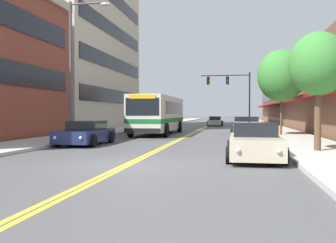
% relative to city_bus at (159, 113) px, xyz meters
% --- Properties ---
extents(ground_plane, '(240.00, 240.00, 0.00)m').
position_rel_city_bus_xyz_m(ground_plane, '(2.59, 19.24, -1.70)').
color(ground_plane, '#4C4C4F').
extents(sidewalk_left, '(3.50, 106.00, 0.16)m').
position_rel_city_bus_xyz_m(sidewalk_left, '(-4.66, 19.24, -1.62)').
color(sidewalk_left, '#B2ADA5').
rests_on(sidewalk_left, ground_plane).
extents(sidewalk_right, '(3.50, 106.00, 0.16)m').
position_rel_city_bus_xyz_m(sidewalk_right, '(9.84, 19.24, -1.62)').
color(sidewalk_right, '#B2ADA5').
rests_on(sidewalk_right, ground_plane).
extents(centre_line, '(0.34, 106.00, 0.01)m').
position_rel_city_bus_xyz_m(centre_line, '(2.59, 19.24, -1.70)').
color(centre_line, yellow).
rests_on(centre_line, ground_plane).
extents(storefront_row_right, '(9.10, 68.00, 7.08)m').
position_rel_city_bus_xyz_m(storefront_row_right, '(15.81, 19.24, 1.84)').
color(storefront_row_right, brown).
rests_on(storefront_row_right, ground_plane).
extents(city_bus, '(2.90, 10.78, 3.00)m').
position_rel_city_bus_xyz_m(city_bus, '(0.00, 0.00, 0.00)').
color(city_bus, silver).
rests_on(city_bus, ground_plane).
extents(car_navy_parked_left_near, '(2.17, 4.54, 1.30)m').
position_rel_city_bus_xyz_m(car_navy_parked_left_near, '(-1.85, -10.60, -1.10)').
color(car_navy_parked_left_near, '#19234C').
rests_on(car_navy_parked_left_near, ground_plane).
extents(car_charcoal_parked_left_mid, '(2.08, 4.91, 1.38)m').
position_rel_city_bus_xyz_m(car_charcoal_parked_left_mid, '(-1.82, 11.57, -1.05)').
color(car_charcoal_parked_left_mid, '#232328').
rests_on(car_charcoal_parked_left_mid, ground_plane).
extents(car_champagne_parked_right_foreground, '(2.04, 4.74, 1.38)m').
position_rel_city_bus_xyz_m(car_champagne_parked_right_foreground, '(6.84, -15.46, -1.07)').
color(car_champagne_parked_right_foreground, beige).
rests_on(car_champagne_parked_right_foreground, ground_plane).
extents(car_beige_parked_right_mid, '(1.98, 4.49, 1.25)m').
position_rel_city_bus_xyz_m(car_beige_parked_right_mid, '(6.89, 18.21, -1.10)').
color(car_beige_parked_right_mid, '#BCAD89').
rests_on(car_beige_parked_right_mid, ground_plane).
extents(car_dark_grey_parked_right_far, '(2.09, 4.43, 1.47)m').
position_rel_city_bus_xyz_m(car_dark_grey_parked_right_far, '(6.88, -3.66, -1.03)').
color(car_dark_grey_parked_right_far, '#38383D').
rests_on(car_dark_grey_parked_right_far, ground_plane).
extents(car_slate_blue_parked_right_end, '(2.08, 4.91, 1.34)m').
position_rel_city_bus_xyz_m(car_slate_blue_parked_right_end, '(6.87, 9.25, -1.07)').
color(car_slate_blue_parked_right_end, '#475675').
rests_on(car_slate_blue_parked_right_end, ground_plane).
extents(car_silver_moving_lead, '(1.97, 4.56, 1.25)m').
position_rel_city_bus_xyz_m(car_silver_moving_lead, '(3.56, 19.51, -1.12)').
color(car_silver_moving_lead, '#B7B7BC').
rests_on(car_silver_moving_lead, ground_plane).
extents(traffic_signal_mast, '(5.80, 0.38, 6.51)m').
position_rel_city_bus_xyz_m(traffic_signal_mast, '(5.84, 15.25, 2.92)').
color(traffic_signal_mast, '#47474C').
rests_on(traffic_signal_mast, ground_plane).
extents(street_lamp_left_near, '(2.35, 0.28, 7.77)m').
position_rel_city_bus_xyz_m(street_lamp_left_near, '(-2.38, -10.58, 2.94)').
color(street_lamp_left_near, '#47474C').
rests_on(street_lamp_left_near, ground_plane).
extents(street_tree_right_near, '(2.42, 2.42, 4.96)m').
position_rel_city_bus_xyz_m(street_tree_right_near, '(9.54, -13.24, 2.05)').
color(street_tree_right_near, brown).
rests_on(street_tree_right_near, sidewalk_right).
extents(street_tree_right_mid, '(3.42, 3.42, 6.13)m').
position_rel_city_bus_xyz_m(street_tree_right_mid, '(9.40, -1.73, 2.70)').
color(street_tree_right_mid, brown).
rests_on(street_tree_right_mid, sidewalk_right).
extents(fire_hydrant, '(0.28, 0.20, 0.86)m').
position_rel_city_bus_xyz_m(fire_hydrant, '(8.54, -7.37, -1.12)').
color(fire_hydrant, yellow).
rests_on(fire_hydrant, sidewalk_right).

